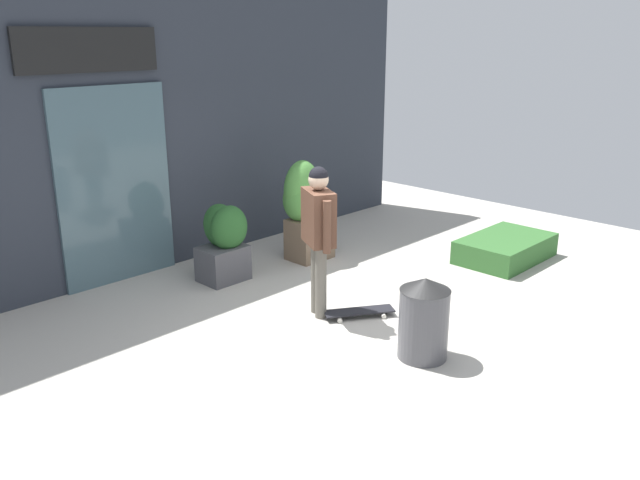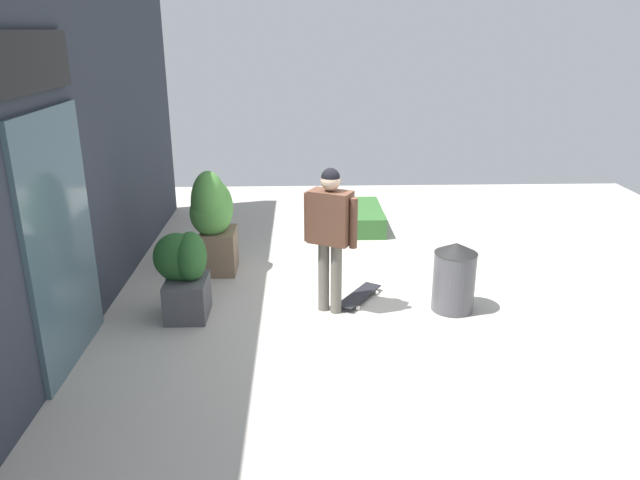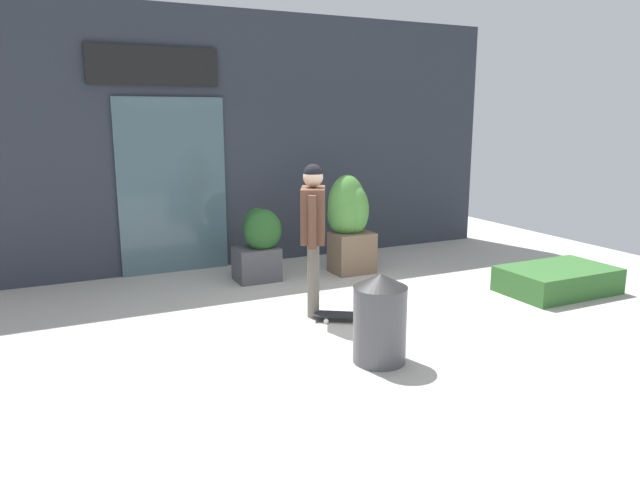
# 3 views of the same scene
# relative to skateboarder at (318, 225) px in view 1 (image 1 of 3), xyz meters

# --- Properties ---
(ground_plane) EXTENTS (12.00, 12.00, 0.00)m
(ground_plane) POSITION_rel_skateboarder_xyz_m (0.04, -0.52, -1.07)
(ground_plane) COLOR #B2ADA3
(building_facade) EXTENTS (8.75, 0.31, 3.75)m
(building_facade) POSITION_rel_skateboarder_xyz_m (0.00, 2.77, 0.79)
(building_facade) COLOR #2D333D
(building_facade) RESTS_ON ground_plane
(skateboarder) EXTENTS (0.45, 0.59, 1.73)m
(skateboarder) POSITION_rel_skateboarder_xyz_m (0.00, 0.00, 0.00)
(skateboarder) COLOR #666056
(skateboarder) RESTS_ON ground_plane
(skateboard) EXTENTS (0.79, 0.62, 0.08)m
(skateboard) POSITION_rel_skateboarder_xyz_m (0.28, -0.38, -1.01)
(skateboard) COLOR black
(skateboard) RESTS_ON ground_plane
(planter_box_left) EXTENTS (0.64, 0.61, 1.00)m
(planter_box_left) POSITION_rel_skateboarder_xyz_m (-0.04, 1.67, -0.52)
(planter_box_left) COLOR #47474C
(planter_box_left) RESTS_ON ground_plane
(planter_box_right) EXTENTS (0.63, 0.58, 1.42)m
(planter_box_right) POSITION_rel_skateboarder_xyz_m (1.28, 1.51, -0.28)
(planter_box_right) COLOR brown
(planter_box_right) RESTS_ON ground_plane
(trash_bin) EXTENTS (0.50, 0.50, 0.84)m
(trash_bin) POSITION_rel_skateboarder_xyz_m (-0.01, -1.46, -0.64)
(trash_bin) COLOR #4C4C51
(trash_bin) RESTS_ON ground_plane
(hedge_ledge) EXTENTS (1.43, 0.90, 0.33)m
(hedge_ledge) POSITION_rel_skateboarder_xyz_m (3.22, -0.58, -0.90)
(hedge_ledge) COLOR #33662D
(hedge_ledge) RESTS_ON ground_plane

